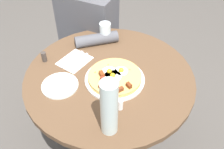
# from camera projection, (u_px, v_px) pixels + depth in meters

# --- Properties ---
(ground_plane) EXTENTS (6.00, 6.00, 0.00)m
(ground_plane) POSITION_uv_depth(u_px,v_px,m) (110.00, 148.00, 1.83)
(ground_plane) COLOR #4C4742
(dining_table) EXTENTS (0.90, 0.90, 0.73)m
(dining_table) POSITION_uv_depth(u_px,v_px,m) (110.00, 97.00, 1.45)
(dining_table) COLOR brown
(dining_table) RESTS_ON ground_plane
(person_seated) EXTENTS (0.49, 0.46, 1.14)m
(person_seated) POSITION_uv_depth(u_px,v_px,m) (90.00, 47.00, 1.88)
(person_seated) COLOR #2D2D33
(person_seated) RESTS_ON ground_plane
(pizza_plate) EXTENTS (0.31, 0.31, 0.01)m
(pizza_plate) POSITION_uv_depth(u_px,v_px,m) (115.00, 79.00, 1.30)
(pizza_plate) COLOR white
(pizza_plate) RESTS_ON dining_table
(breakfast_pizza) EXTENTS (0.28, 0.28, 0.05)m
(breakfast_pizza) POSITION_uv_depth(u_px,v_px,m) (115.00, 76.00, 1.28)
(breakfast_pizza) COLOR tan
(breakfast_pizza) RESTS_ON pizza_plate
(bread_plate) EXTENTS (0.19, 0.19, 0.01)m
(bread_plate) POSITION_uv_depth(u_px,v_px,m) (60.00, 85.00, 1.26)
(bread_plate) COLOR silver
(bread_plate) RESTS_ON dining_table
(napkin) EXTENTS (0.17, 0.19, 0.00)m
(napkin) POSITION_uv_depth(u_px,v_px,m) (75.00, 61.00, 1.41)
(napkin) COLOR white
(napkin) RESTS_ON dining_table
(fork) EXTENTS (0.04, 0.18, 0.00)m
(fork) POSITION_uv_depth(u_px,v_px,m) (72.00, 59.00, 1.41)
(fork) COLOR silver
(fork) RESTS_ON napkin
(knife) EXTENTS (0.04, 0.18, 0.00)m
(knife) POSITION_uv_depth(u_px,v_px,m) (77.00, 61.00, 1.40)
(knife) COLOR silver
(knife) RESTS_ON napkin
(water_glass) EXTENTS (0.07, 0.07, 0.12)m
(water_glass) POSITION_uv_depth(u_px,v_px,m) (105.00, 32.00, 1.51)
(water_glass) COLOR silver
(water_glass) RESTS_ON dining_table
(water_bottle) EXTENTS (0.07, 0.07, 0.28)m
(water_bottle) POSITION_uv_depth(u_px,v_px,m) (109.00, 108.00, 0.99)
(water_bottle) COLOR silver
(water_bottle) RESTS_ON dining_table
(salt_shaker) EXTENTS (0.03, 0.03, 0.06)m
(salt_shaker) POSITION_uv_depth(u_px,v_px,m) (120.00, 104.00, 1.14)
(salt_shaker) COLOR white
(salt_shaker) RESTS_ON dining_table
(pepper_shaker) EXTENTS (0.03, 0.03, 0.06)m
(pepper_shaker) POSITION_uv_depth(u_px,v_px,m) (44.00, 57.00, 1.39)
(pepper_shaker) COLOR #3F3833
(pepper_shaker) RESTS_ON dining_table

